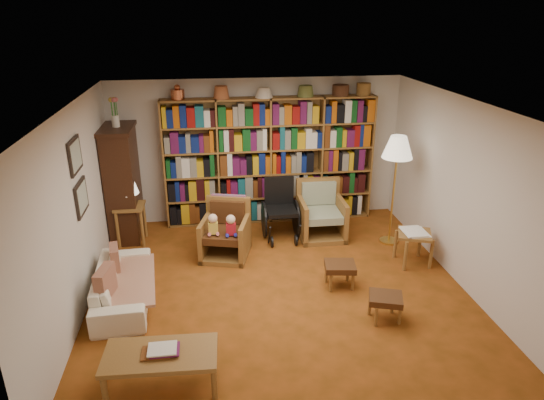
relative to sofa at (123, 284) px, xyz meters
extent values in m
plane|color=#944616|center=(2.05, 0.01, -0.24)|extent=(5.00, 5.00, 0.00)
plane|color=silver|center=(2.05, 0.01, 2.26)|extent=(5.00, 5.00, 0.00)
plane|color=silver|center=(2.05, 2.51, 1.01)|extent=(5.00, 0.00, 5.00)
plane|color=silver|center=(2.05, -2.49, 1.01)|extent=(5.00, 0.00, 5.00)
plane|color=silver|center=(-0.45, 0.01, 1.01)|extent=(0.00, 5.00, 5.00)
plane|color=silver|center=(4.55, 0.01, 1.01)|extent=(0.00, 5.00, 5.00)
cube|color=olive|center=(2.25, 2.35, 0.86)|extent=(3.60, 0.30, 2.20)
cube|color=#371B0F|center=(-0.21, 2.01, 0.66)|extent=(0.45, 0.90, 1.80)
cube|color=#371B0F|center=(-0.21, 2.01, 1.59)|extent=(0.50, 0.95, 0.06)
cylinder|color=silver|center=(-0.21, 2.01, 1.71)|extent=(0.12, 0.12, 0.18)
cube|color=black|center=(-0.43, 0.31, 1.66)|extent=(0.03, 0.52, 0.42)
cube|color=gray|center=(-0.42, 0.31, 1.66)|extent=(0.01, 0.44, 0.34)
cube|color=black|center=(-0.43, 0.31, 1.11)|extent=(0.03, 0.52, 0.42)
cube|color=gray|center=(-0.42, 0.31, 1.11)|extent=(0.01, 0.44, 0.34)
imported|color=#F0E7CC|center=(0.00, 0.00, 0.00)|extent=(1.66, 0.72, 0.48)
cube|color=beige|center=(0.05, 0.00, 0.06)|extent=(0.84, 1.39, 0.04)
cube|color=maroon|center=(-0.13, 0.35, 0.21)|extent=(0.18, 0.37, 0.35)
cube|color=maroon|center=(-0.13, -0.35, 0.21)|extent=(0.21, 0.43, 0.41)
cube|color=olive|center=(-0.10, 1.74, 0.39)|extent=(0.47, 0.47, 0.04)
cylinder|color=olive|center=(-0.29, 1.55, 0.07)|extent=(0.05, 0.05, 0.61)
cylinder|color=olive|center=(0.09, 1.55, 0.07)|extent=(0.05, 0.05, 0.61)
cylinder|color=olive|center=(-0.29, 1.93, 0.07)|extent=(0.05, 0.05, 0.61)
cylinder|color=olive|center=(0.09, 1.93, 0.07)|extent=(0.05, 0.05, 0.61)
cylinder|color=gold|center=(-0.10, 1.74, 0.51)|extent=(0.12, 0.12, 0.19)
cone|color=#FBEFCE|center=(-0.10, 1.74, 0.75)|extent=(0.35, 0.35, 0.27)
cube|color=olive|center=(1.38, 1.04, -0.20)|extent=(0.85, 0.87, 0.08)
cube|color=olive|center=(1.07, 1.04, 0.07)|extent=(0.25, 0.71, 0.61)
cube|color=olive|center=(1.69, 1.04, 0.07)|extent=(0.25, 0.71, 0.61)
cube|color=olive|center=(1.38, 1.36, 0.19)|extent=(0.69, 0.25, 0.86)
cube|color=#4A2D13|center=(1.38, 1.01, 0.14)|extent=(0.68, 0.72, 0.11)
cube|color=#4A2D13|center=(1.38, 1.29, 0.39)|extent=(0.54, 0.23, 0.36)
cube|color=#CC3651|center=(1.38, 1.39, 0.45)|extent=(0.53, 0.20, 0.38)
cube|color=olive|center=(3.00, 1.52, -0.20)|extent=(0.75, 0.78, 0.08)
cube|color=olive|center=(2.66, 1.52, 0.09)|extent=(0.08, 0.77, 0.66)
cube|color=olive|center=(3.33, 1.52, 0.09)|extent=(0.08, 0.77, 0.66)
cube|color=olive|center=(3.00, 1.86, 0.22)|extent=(0.74, 0.09, 0.92)
cube|color=gray|center=(3.00, 1.49, 0.17)|extent=(0.58, 0.65, 0.12)
cube|color=gray|center=(3.00, 1.79, 0.44)|extent=(0.57, 0.11, 0.39)
cube|color=black|center=(2.33, 1.55, 0.25)|extent=(0.50, 0.50, 0.06)
cube|color=black|center=(2.33, 1.79, 0.52)|extent=(0.49, 0.06, 0.49)
cylinder|color=black|center=(2.05, 1.66, 0.06)|extent=(0.03, 0.61, 0.61)
cylinder|color=black|center=(2.60, 1.66, 0.06)|extent=(0.03, 0.61, 0.61)
cylinder|color=black|center=(2.13, 1.25, -0.15)|extent=(0.03, 0.17, 0.17)
cylinder|color=black|center=(2.52, 1.25, -0.15)|extent=(0.03, 0.17, 0.17)
cylinder|color=gold|center=(4.06, 1.16, -0.22)|extent=(0.30, 0.30, 0.03)
cylinder|color=gold|center=(4.06, 1.16, 0.51)|extent=(0.03, 0.03, 1.50)
cone|color=#FBEFCE|center=(4.06, 1.16, 1.37)|extent=(0.47, 0.47, 0.34)
cube|color=olive|center=(4.14, 0.43, 0.24)|extent=(0.60, 0.60, 0.04)
cylinder|color=olive|center=(3.94, 0.23, -0.01)|extent=(0.05, 0.05, 0.46)
cylinder|color=olive|center=(4.33, 0.23, -0.01)|extent=(0.05, 0.05, 0.46)
cylinder|color=olive|center=(3.94, 0.62, -0.01)|extent=(0.05, 0.05, 0.46)
cylinder|color=olive|center=(4.33, 0.62, -0.01)|extent=(0.05, 0.05, 0.46)
cube|color=white|center=(4.14, 0.43, 0.28)|extent=(0.41, 0.46, 0.03)
cube|color=#4A2D13|center=(2.88, -0.06, 0.07)|extent=(0.46, 0.41, 0.08)
cylinder|color=olive|center=(2.73, -0.18, -0.11)|extent=(0.04, 0.04, 0.27)
cylinder|color=olive|center=(3.04, -0.18, -0.11)|extent=(0.04, 0.04, 0.27)
cylinder|color=olive|center=(2.73, 0.07, -0.11)|extent=(0.04, 0.04, 0.27)
cylinder|color=olive|center=(3.04, 0.07, -0.11)|extent=(0.04, 0.04, 0.27)
cube|color=#4A2D13|center=(3.23, -0.88, 0.06)|extent=(0.48, 0.44, 0.08)
cylinder|color=olive|center=(3.08, -1.00, -0.11)|extent=(0.04, 0.04, 0.26)
cylinder|color=olive|center=(3.37, -1.00, -0.11)|extent=(0.04, 0.04, 0.26)
cylinder|color=olive|center=(3.08, -0.76, -0.11)|extent=(0.04, 0.04, 0.26)
cylinder|color=olive|center=(3.37, -0.76, -0.11)|extent=(0.04, 0.04, 0.26)
cube|color=olive|center=(0.61, -1.67, 0.15)|extent=(1.14, 0.61, 0.05)
cylinder|color=olive|center=(0.10, -1.90, -0.05)|extent=(0.06, 0.06, 0.37)
cylinder|color=olive|center=(1.12, -1.90, -0.05)|extent=(0.06, 0.06, 0.37)
cylinder|color=olive|center=(0.10, -1.43, -0.05)|extent=(0.06, 0.06, 0.37)
cylinder|color=olive|center=(1.12, -1.43, -0.05)|extent=(0.06, 0.06, 0.37)
cube|color=brown|center=(0.61, -1.67, 0.21)|extent=(0.29, 0.23, 0.05)
camera|label=1|loc=(1.16, -5.65, 3.33)|focal=32.00mm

